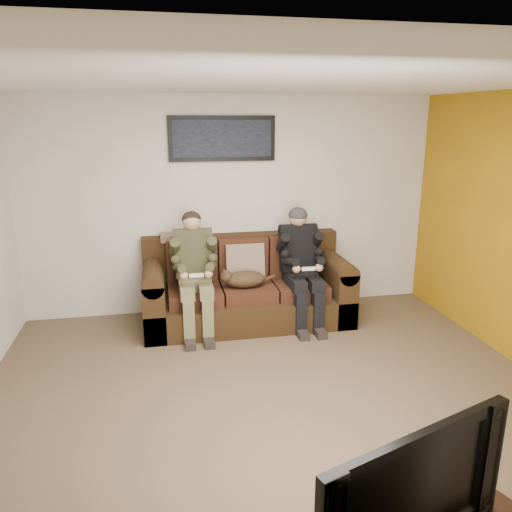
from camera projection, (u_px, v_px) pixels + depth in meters
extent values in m
plane|color=brown|center=(273.00, 400.00, 4.28)|extent=(5.00, 5.00, 0.00)
plane|color=silver|center=(277.00, 79.00, 3.58)|extent=(5.00, 5.00, 0.00)
plane|color=beige|center=(232.00, 206.00, 6.05)|extent=(5.00, 0.00, 5.00)
plane|color=beige|center=(417.00, 415.00, 1.80)|extent=(5.00, 0.00, 5.00)
cube|color=#31200E|center=(247.00, 308.00, 5.90)|extent=(2.38, 1.03, 0.32)
cube|color=#31200E|center=(241.00, 259.00, 6.16)|extent=(2.38, 0.22, 0.65)
cube|color=#31200E|center=(154.00, 301.00, 5.66)|extent=(0.24, 1.03, 0.65)
cube|color=#31200E|center=(333.00, 289.00, 6.06)|extent=(0.24, 1.03, 0.65)
cylinder|color=#31200E|center=(153.00, 274.00, 5.57)|extent=(0.24, 1.03, 0.24)
cylinder|color=#31200E|center=(335.00, 264.00, 5.97)|extent=(0.24, 1.03, 0.24)
cube|color=#402013|center=(195.00, 294.00, 5.67)|extent=(0.59, 0.65, 0.15)
cube|color=#402013|center=(192.00, 260.00, 5.88)|extent=(0.59, 0.15, 0.48)
cube|color=#402013|center=(248.00, 290.00, 5.79)|extent=(0.59, 0.65, 0.15)
cube|color=#402013|center=(243.00, 257.00, 5.99)|extent=(0.59, 0.15, 0.48)
cube|color=#402013|center=(299.00, 287.00, 5.90)|extent=(0.59, 0.65, 0.15)
cube|color=#402013|center=(292.00, 255.00, 6.11)|extent=(0.59, 0.15, 0.48)
cube|color=#806754|center=(245.00, 262.00, 5.88)|extent=(0.45, 0.22, 0.45)
cube|color=gray|center=(181.00, 237.00, 5.91)|extent=(0.49, 0.24, 0.09)
cube|color=olive|center=(195.00, 283.00, 5.60)|extent=(0.36, 0.30, 0.14)
cube|color=#373922|center=(193.00, 255.00, 5.62)|extent=(0.40, 0.30, 0.53)
cylinder|color=#373922|center=(192.00, 236.00, 5.58)|extent=(0.44, 0.18, 0.18)
sphere|color=tan|center=(192.00, 222.00, 5.56)|extent=(0.21, 0.21, 0.21)
cube|color=olive|center=(187.00, 290.00, 5.40)|extent=(0.15, 0.42, 0.13)
cube|color=olive|center=(205.00, 289.00, 5.44)|extent=(0.15, 0.42, 0.13)
cube|color=olive|center=(189.00, 322.00, 5.29)|extent=(0.12, 0.13, 0.48)
cube|color=olive|center=(208.00, 321.00, 5.33)|extent=(0.12, 0.13, 0.48)
cube|color=black|center=(190.00, 343.00, 5.27)|extent=(0.11, 0.26, 0.08)
cube|color=black|center=(209.00, 341.00, 5.30)|extent=(0.11, 0.26, 0.08)
cylinder|color=#373922|center=(175.00, 248.00, 5.49)|extent=(0.11, 0.30, 0.28)
cylinder|color=#373922|center=(211.00, 247.00, 5.56)|extent=(0.11, 0.30, 0.28)
cylinder|color=#373922|center=(179.00, 268.00, 5.33)|extent=(0.14, 0.32, 0.15)
cylinder|color=#373922|center=(211.00, 266.00, 5.39)|extent=(0.14, 0.32, 0.15)
sphere|color=tan|center=(184.00, 276.00, 5.24)|extent=(0.09, 0.09, 0.09)
sphere|color=tan|center=(209.00, 274.00, 5.28)|extent=(0.09, 0.09, 0.09)
cube|color=white|center=(196.00, 275.00, 5.24)|extent=(0.15, 0.04, 0.03)
ellipsoid|color=black|center=(191.00, 219.00, 5.56)|extent=(0.22, 0.22, 0.17)
cube|color=black|center=(300.00, 276.00, 5.83)|extent=(0.36, 0.30, 0.14)
cube|color=black|center=(298.00, 249.00, 5.85)|extent=(0.40, 0.30, 0.53)
cylinder|color=black|center=(298.00, 231.00, 5.81)|extent=(0.44, 0.18, 0.18)
sphere|color=tan|center=(298.00, 218.00, 5.79)|extent=(0.21, 0.21, 0.21)
cube|color=black|center=(296.00, 283.00, 5.63)|extent=(0.15, 0.42, 0.13)
cube|color=black|center=(313.00, 282.00, 5.66)|extent=(0.15, 0.42, 0.13)
cube|color=black|center=(300.00, 314.00, 5.52)|extent=(0.12, 0.13, 0.48)
cube|color=black|center=(318.00, 313.00, 5.56)|extent=(0.12, 0.13, 0.48)
cube|color=black|center=(302.00, 333.00, 5.50)|extent=(0.11, 0.26, 0.08)
cube|color=black|center=(319.00, 332.00, 5.53)|extent=(0.11, 0.26, 0.08)
cylinder|color=black|center=(283.00, 243.00, 5.72)|extent=(0.11, 0.30, 0.28)
cylinder|color=black|center=(316.00, 242.00, 5.79)|extent=(0.11, 0.30, 0.28)
cylinder|color=black|center=(290.00, 262.00, 5.56)|extent=(0.14, 0.32, 0.15)
cylinder|color=black|center=(319.00, 260.00, 5.62)|extent=(0.14, 0.32, 0.15)
sphere|color=tan|center=(297.00, 269.00, 5.46)|extent=(0.09, 0.09, 0.09)
sphere|color=tan|center=(319.00, 268.00, 5.51)|extent=(0.09, 0.09, 0.09)
cube|color=white|center=(308.00, 269.00, 5.47)|extent=(0.15, 0.04, 0.03)
ellipsoid|color=black|center=(298.00, 215.00, 5.78)|extent=(0.22, 0.22, 0.19)
ellipsoid|color=#4F351F|center=(245.00, 279.00, 5.64)|extent=(0.47, 0.26, 0.19)
sphere|color=#4F351F|center=(226.00, 277.00, 5.56)|extent=(0.14, 0.14, 0.14)
cone|color=#4F351F|center=(225.00, 272.00, 5.50)|extent=(0.04, 0.04, 0.04)
cone|color=#4F351F|center=(224.00, 270.00, 5.57)|extent=(0.04, 0.04, 0.04)
cylinder|color=#4F351F|center=(265.00, 279.00, 5.75)|extent=(0.26, 0.13, 0.08)
cube|color=black|center=(222.00, 139.00, 5.79)|extent=(1.25, 0.04, 0.52)
cube|color=black|center=(222.00, 139.00, 5.77)|extent=(1.15, 0.01, 0.42)
imported|color=black|center=(398.00, 480.00, 2.25)|extent=(1.07, 0.50, 0.63)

